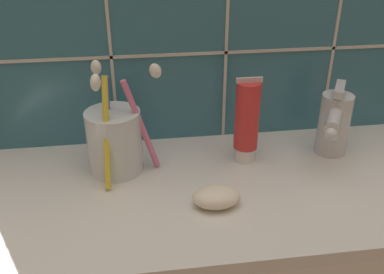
{
  "coord_description": "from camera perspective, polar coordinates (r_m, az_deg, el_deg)",
  "views": [
    {
      "loc": [
        -13.38,
        -51.86,
        37.9
      ],
      "look_at": [
        -5.64,
        2.62,
        8.9
      ],
      "focal_mm": 40.0,
      "sensor_mm": 36.0,
      "label": 1
    }
  ],
  "objects": [
    {
      "name": "sink_counter",
      "position": [
        0.65,
        5.29,
        -6.91
      ],
      "size": [
        74.86,
        32.29,
        2.0
      ],
      "primitive_type": "cube",
      "color": "silver",
      "rests_on": "ground"
    },
    {
      "name": "toothbrush_cup",
      "position": [
        0.66,
        -10.24,
        -0.33
      ],
      "size": [
        11.96,
        11.53,
        18.25
      ],
      "color": "silver",
      "rests_on": "sink_counter"
    },
    {
      "name": "toothpaste_tube",
      "position": [
        0.67,
        7.32,
        2.15
      ],
      "size": [
        4.02,
        3.83,
        14.17
      ],
      "color": "white",
      "rests_on": "sink_counter"
    },
    {
      "name": "tile_wall_backsplash",
      "position": [
        0.71,
        3.06,
        15.56
      ],
      "size": [
        84.86,
        1.72,
        45.74
      ],
      "color": "#336B7F",
      "rests_on": "ground"
    },
    {
      "name": "sink_faucet",
      "position": [
        0.73,
        18.39,
        1.82
      ],
      "size": [
        7.59,
        11.18,
        11.87
      ],
      "rotation": [
        0.0,
        0.0,
        -2.08
      ],
      "color": "silver",
      "rests_on": "sink_counter"
    },
    {
      "name": "soap_bar",
      "position": [
        0.59,
        3.27,
        -7.96
      ],
      "size": [
        6.64,
        4.79,
        2.73
      ],
      "primitive_type": "ellipsoid",
      "color": "silver",
      "rests_on": "sink_counter"
    }
  ]
}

